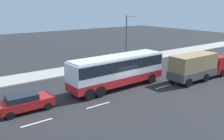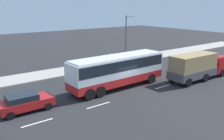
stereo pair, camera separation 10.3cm
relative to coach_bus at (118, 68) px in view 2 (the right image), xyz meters
The scene contains 8 objects.
ground_plane 2.24m from the coach_bus, 65.66° to the right, with size 120.00×120.00×0.00m, color #28282B.
sidewalk_curb 9.32m from the coach_bus, 87.97° to the left, with size 80.00×4.00×0.15m, color #A8A399.
lane_centreline 4.97m from the coach_bus, 142.53° to the right, with size 24.80×0.16×0.01m.
coach_bus is the anchor object (origin of this frame).
cargo_truck 9.78m from the coach_bus, 19.82° to the right, with size 8.43×2.63×3.08m.
car_red_compact 9.79m from the coach_bus, behind, with size 4.30×2.06×1.49m.
pedestrian_near_curb 9.91m from the coach_bus, 57.52° to the left, with size 0.32×0.32×1.64m.
street_lamp 11.39m from the coach_bus, 44.69° to the left, with size 1.88×0.24×6.89m.
Camera 2 is at (-15.57, -18.44, 8.38)m, focal length 39.19 mm.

